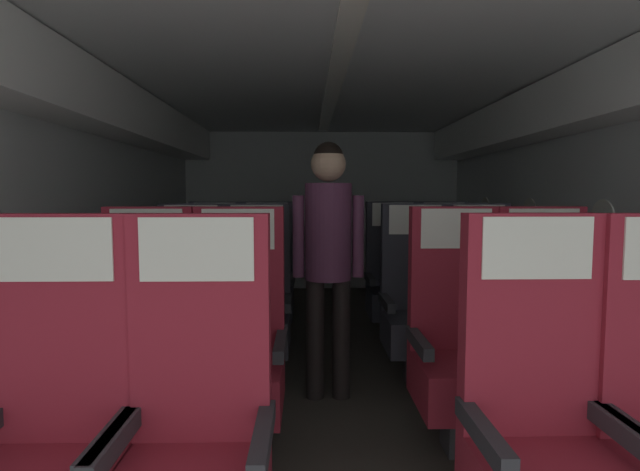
{
  "coord_description": "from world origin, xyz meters",
  "views": [
    {
      "loc": [
        -0.2,
        0.02,
        1.25
      ],
      "look_at": [
        -0.12,
        3.19,
        0.99
      ],
      "focal_mm": 27.71,
      "sensor_mm": 36.0,
      "label": 1
    }
  ],
  "objects_px": {
    "seat_b_right_aisle": "(547,348)",
    "seat_c_left_aisle": "(257,308)",
    "seat_c_left_window": "(190,309)",
    "seat_d_right_window": "(394,283)",
    "seat_d_left_window": "(214,284)",
    "seat_d_left_aisle": "(267,284)",
    "flight_attendant": "(328,243)",
    "seat_d_right_aisle": "(445,283)",
    "seat_a_left_window": "(50,445)",
    "seat_a_right_window": "(543,438)",
    "seat_b_right_window": "(459,348)",
    "seat_b_left_aisle": "(238,351)",
    "seat_c_right_window": "(416,307)",
    "seat_c_right_aisle": "(481,306)",
    "seat_a_left_aisle": "(195,445)",
    "seat_b_left_window": "(145,350)"
  },
  "relations": [
    {
      "from": "seat_a_left_aisle",
      "to": "seat_d_right_aisle",
      "type": "xyz_separation_m",
      "value": [
        1.53,
        2.73,
        0.0
      ]
    },
    {
      "from": "seat_b_right_aisle",
      "to": "seat_d_left_window",
      "type": "xyz_separation_m",
      "value": [
        -1.98,
        1.81,
        0.0
      ]
    },
    {
      "from": "seat_c_left_window",
      "to": "seat_d_right_window",
      "type": "bearing_deg",
      "value": 30.72
    },
    {
      "from": "seat_d_left_aisle",
      "to": "flight_attendant",
      "type": "bearing_deg",
      "value": -68.63
    },
    {
      "from": "seat_d_right_window",
      "to": "seat_b_left_window",
      "type": "bearing_deg",
      "value": -130.64
    },
    {
      "from": "seat_b_right_window",
      "to": "seat_c_left_window",
      "type": "height_order",
      "value": "same"
    },
    {
      "from": "seat_a_left_window",
      "to": "seat_b_right_window",
      "type": "relative_size",
      "value": 1.0
    },
    {
      "from": "seat_a_left_aisle",
      "to": "seat_b_right_window",
      "type": "distance_m",
      "value": 1.43
    },
    {
      "from": "seat_d_right_aisle",
      "to": "seat_d_right_window",
      "type": "relative_size",
      "value": 1.0
    },
    {
      "from": "seat_a_left_aisle",
      "to": "seat_d_left_window",
      "type": "xyz_separation_m",
      "value": [
        -0.45,
        2.71,
        0.0
      ]
    },
    {
      "from": "seat_d_right_aisle",
      "to": "seat_c_left_window",
      "type": "bearing_deg",
      "value": -154.91
    },
    {
      "from": "seat_d_left_window",
      "to": "seat_a_right_window",
      "type": "bearing_deg",
      "value": -60.47
    },
    {
      "from": "seat_b_left_aisle",
      "to": "seat_c_left_window",
      "type": "relative_size",
      "value": 1.0
    },
    {
      "from": "seat_d_right_window",
      "to": "seat_c_right_aisle",
      "type": "bearing_deg",
      "value": -63.37
    },
    {
      "from": "seat_c_right_window",
      "to": "seat_d_right_window",
      "type": "height_order",
      "value": "same"
    },
    {
      "from": "seat_b_right_window",
      "to": "seat_c_left_window",
      "type": "distance_m",
      "value": 1.77
    },
    {
      "from": "seat_a_left_window",
      "to": "seat_d_left_window",
      "type": "bearing_deg",
      "value": 90.22
    },
    {
      "from": "seat_c_right_aisle",
      "to": "seat_d_left_window",
      "type": "xyz_separation_m",
      "value": [
        -1.97,
        0.88,
        0.0
      ]
    },
    {
      "from": "seat_a_right_window",
      "to": "seat_d_right_window",
      "type": "relative_size",
      "value": 1.0
    },
    {
      "from": "seat_c_left_aisle",
      "to": "seat_d_left_window",
      "type": "xyz_separation_m",
      "value": [
        -0.45,
        0.89,
        0.0
      ]
    },
    {
      "from": "seat_a_left_window",
      "to": "seat_d_left_aisle",
      "type": "bearing_deg",
      "value": 80.81
    },
    {
      "from": "seat_c_left_window",
      "to": "seat_d_right_window",
      "type": "xyz_separation_m",
      "value": [
        1.52,
        0.9,
        0.0
      ]
    },
    {
      "from": "seat_b_right_aisle",
      "to": "seat_d_right_aisle",
      "type": "height_order",
      "value": "same"
    },
    {
      "from": "seat_b_left_window",
      "to": "seat_c_right_aisle",
      "type": "relative_size",
      "value": 1.0
    },
    {
      "from": "seat_c_right_aisle",
      "to": "seat_c_left_window",
      "type": "bearing_deg",
      "value": -179.36
    },
    {
      "from": "seat_a_left_window",
      "to": "flight_attendant",
      "type": "height_order",
      "value": "flight_attendant"
    },
    {
      "from": "seat_a_left_window",
      "to": "seat_b_right_aisle",
      "type": "relative_size",
      "value": 1.0
    },
    {
      "from": "seat_c_left_window",
      "to": "flight_attendant",
      "type": "distance_m",
      "value": 1.06
    },
    {
      "from": "seat_b_right_aisle",
      "to": "seat_d_right_aisle",
      "type": "relative_size",
      "value": 1.0
    },
    {
      "from": "seat_b_right_aisle",
      "to": "seat_d_left_aisle",
      "type": "distance_m",
      "value": 2.37
    },
    {
      "from": "seat_c_right_window",
      "to": "seat_a_left_window",
      "type": "bearing_deg",
      "value": -130.27
    },
    {
      "from": "seat_b_left_aisle",
      "to": "seat_c_right_aisle",
      "type": "height_order",
      "value": "same"
    },
    {
      "from": "seat_b_left_aisle",
      "to": "seat_c_right_aisle",
      "type": "distance_m",
      "value": 1.78
    },
    {
      "from": "flight_attendant",
      "to": "seat_b_left_window",
      "type": "bearing_deg",
      "value": -163.13
    },
    {
      "from": "seat_a_right_window",
      "to": "seat_b_right_window",
      "type": "height_order",
      "value": "same"
    },
    {
      "from": "seat_c_right_window",
      "to": "seat_d_left_window",
      "type": "xyz_separation_m",
      "value": [
        -1.53,
        0.91,
        0.0
      ]
    },
    {
      "from": "seat_c_left_window",
      "to": "seat_d_left_aisle",
      "type": "distance_m",
      "value": 1.01
    },
    {
      "from": "seat_d_left_aisle",
      "to": "flight_attendant",
      "type": "relative_size",
      "value": 0.76
    },
    {
      "from": "seat_b_right_window",
      "to": "seat_c_right_window",
      "type": "bearing_deg",
      "value": 90.92
    },
    {
      "from": "seat_d_right_window",
      "to": "seat_a_left_aisle",
      "type": "bearing_deg",
      "value": -111.8
    },
    {
      "from": "seat_b_right_aisle",
      "to": "seat_c_left_aisle",
      "type": "distance_m",
      "value": 1.78
    },
    {
      "from": "seat_a_left_window",
      "to": "seat_d_left_window",
      "type": "xyz_separation_m",
      "value": [
        -0.01,
        2.7,
        0.0
      ]
    },
    {
      "from": "seat_b_left_aisle",
      "to": "seat_d_right_aisle",
      "type": "height_order",
      "value": "same"
    },
    {
      "from": "seat_a_left_aisle",
      "to": "seat_d_right_window",
      "type": "height_order",
      "value": "same"
    },
    {
      "from": "seat_a_left_aisle",
      "to": "seat_a_right_window",
      "type": "distance_m",
      "value": 1.08
    },
    {
      "from": "seat_a_right_window",
      "to": "seat_d_left_window",
      "type": "height_order",
      "value": "same"
    },
    {
      "from": "seat_b_right_aisle",
      "to": "seat_c_right_aisle",
      "type": "height_order",
      "value": "same"
    },
    {
      "from": "seat_a_left_window",
      "to": "seat_b_left_aisle",
      "type": "distance_m",
      "value": 0.99
    },
    {
      "from": "seat_d_left_window",
      "to": "seat_d_right_window",
      "type": "relative_size",
      "value": 1.0
    },
    {
      "from": "seat_a_left_window",
      "to": "seat_a_right_window",
      "type": "bearing_deg",
      "value": 0.15
    }
  ]
}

